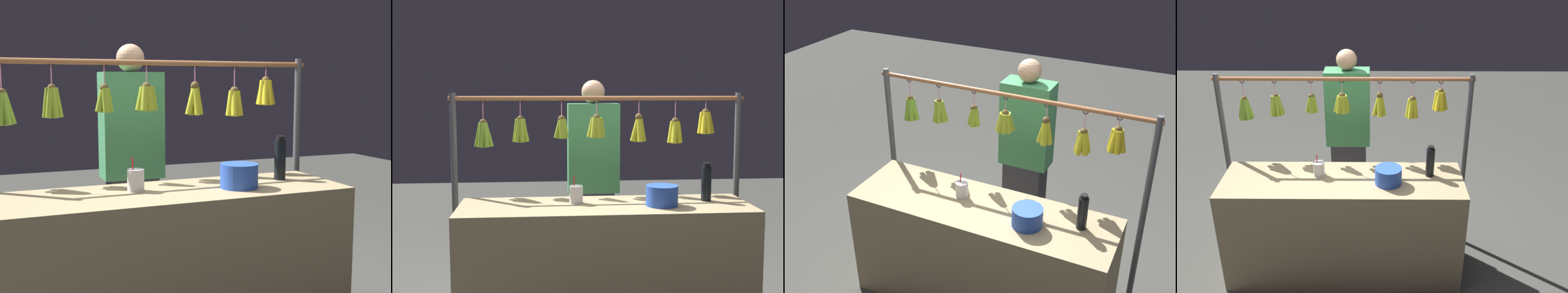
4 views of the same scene
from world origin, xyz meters
TOP-DOWN VIEW (x-y plane):
  - market_counter at (0.00, 0.00)m, footprint 1.87×0.58m
  - display_rack at (-0.00, -0.41)m, footprint 2.09×0.14m
  - water_bottle at (-0.68, -0.07)m, footprint 0.07×0.07m
  - blue_bucket at (-0.35, 0.06)m, footprint 0.20×0.20m
  - drink_cup at (0.18, -0.06)m, footprint 0.09×0.09m
  - vendor_person at (-0.00, -0.84)m, footprint 0.40×0.22m

SIDE VIEW (x-z plane):
  - market_counter at x=0.00m, z-range 0.00..0.87m
  - vendor_person at x=0.00m, z-range -0.01..1.68m
  - drink_cup at x=0.18m, z-range 0.84..1.02m
  - blue_bucket at x=-0.35m, z-range 0.87..1.00m
  - water_bottle at x=-0.68m, z-range 0.87..1.12m
  - display_rack at x=0.00m, z-range 0.39..1.98m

